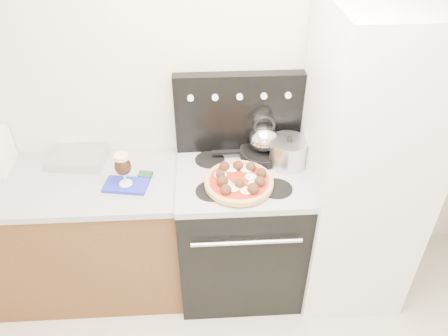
{
  "coord_description": "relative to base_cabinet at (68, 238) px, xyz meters",
  "views": [
    {
      "loc": [
        -0.14,
        -0.83,
        2.46
      ],
      "look_at": [
        -0.03,
        1.05,
        1.06
      ],
      "focal_mm": 35.0,
      "sensor_mm": 36.0,
      "label": 1
    }
  ],
  "objects": [
    {
      "name": "backguard",
      "position": [
        1.1,
        0.25,
        0.74
      ],
      "size": [
        0.76,
        0.08,
        0.5
      ],
      "primitive_type": "cube",
      "color": "black",
      "rests_on": "cooktop"
    },
    {
      "name": "oven_mitt",
      "position": [
        0.44,
        -0.08,
        0.48
      ],
      "size": [
        0.26,
        0.18,
        0.02
      ],
      "primitive_type": "cube",
      "rotation": [
        0.0,
        0.0,
        -0.18
      ],
      "color": "#2026B1",
      "rests_on": "countertop"
    },
    {
      "name": "tea_kettle",
      "position": [
        1.25,
        0.14,
        0.64
      ],
      "size": [
        0.19,
        0.19,
        0.19
      ],
      "primitive_type": null,
      "rotation": [
        0.0,
        0.0,
        0.09
      ],
      "color": "silver",
      "rests_on": "skillet"
    },
    {
      "name": "stove_body",
      "position": [
        1.1,
        -0.02,
        0.01
      ],
      "size": [
        0.76,
        0.65,
        0.88
      ],
      "primitive_type": "cube",
      "color": "black",
      "rests_on": "ground"
    },
    {
      "name": "cooktop",
      "position": [
        1.1,
        -0.02,
        0.47
      ],
      "size": [
        0.76,
        0.65,
        0.04
      ],
      "primitive_type": "cube",
      "color": "#ADADB2",
      "rests_on": "stove_body"
    },
    {
      "name": "room_shell",
      "position": [
        1.02,
        -0.91,
        0.82
      ],
      "size": [
        3.52,
        3.01,
        2.52
      ],
      "color": "beige",
      "rests_on": "ground"
    },
    {
      "name": "fridge",
      "position": [
        1.8,
        -0.05,
        0.52
      ],
      "size": [
        0.64,
        0.68,
        1.9
      ],
      "primitive_type": "cube",
      "color": "silver",
      "rests_on": "ground"
    },
    {
      "name": "stock_pot",
      "position": [
        1.38,
        0.05,
        0.57
      ],
      "size": [
        0.26,
        0.26,
        0.16
      ],
      "primitive_type": "cylinder",
      "rotation": [
        0.0,
        0.0,
        0.19
      ],
      "color": "silver",
      "rests_on": "cooktop"
    },
    {
      "name": "pizza",
      "position": [
        1.08,
        -0.14,
        0.53
      ],
      "size": [
        0.4,
        0.4,
        0.05
      ],
      "primitive_type": null,
      "rotation": [
        0.0,
        0.0,
        -0.03
      ],
      "color": "#CB7B3F",
      "rests_on": "pizza_pan"
    },
    {
      "name": "base_cabinet",
      "position": [
        0.0,
        0.0,
        0.0
      ],
      "size": [
        1.45,
        0.6,
        0.86
      ],
      "primitive_type": "cube",
      "color": "brown",
      "rests_on": "ground"
    },
    {
      "name": "pizza_pan",
      "position": [
        1.08,
        -0.14,
        0.5
      ],
      "size": [
        0.4,
        0.4,
        0.01
      ],
      "primitive_type": "cylinder",
      "rotation": [
        0.0,
        0.0,
        -0.14
      ],
      "color": "black",
      "rests_on": "cooktop"
    },
    {
      "name": "foil_sheet",
      "position": [
        0.13,
        0.17,
        0.5
      ],
      "size": [
        0.34,
        0.27,
        0.06
      ],
      "primitive_type": "cube",
      "rotation": [
        0.0,
        0.0,
        -0.13
      ],
      "color": "white",
      "rests_on": "countertop"
    },
    {
      "name": "beer_glass",
      "position": [
        0.44,
        -0.08,
        0.59
      ],
      "size": [
        0.1,
        0.1,
        0.2
      ],
      "primitive_type": null,
      "rotation": [
        0.0,
        0.0,
        0.04
      ],
      "color": "black",
      "rests_on": "oven_mitt"
    },
    {
      "name": "skillet",
      "position": [
        1.25,
        0.14,
        0.52
      ],
      "size": [
        0.28,
        0.28,
        0.05
      ],
      "primitive_type": "cylinder",
      "rotation": [
        0.0,
        0.0,
        0.01
      ],
      "color": "black",
      "rests_on": "cooktop"
    },
    {
      "name": "countertop",
      "position": [
        0.0,
        0.0,
        0.45
      ],
      "size": [
        1.48,
        0.63,
        0.04
      ],
      "primitive_type": "cube",
      "color": "#A5A5AC",
      "rests_on": "base_cabinet"
    }
  ]
}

